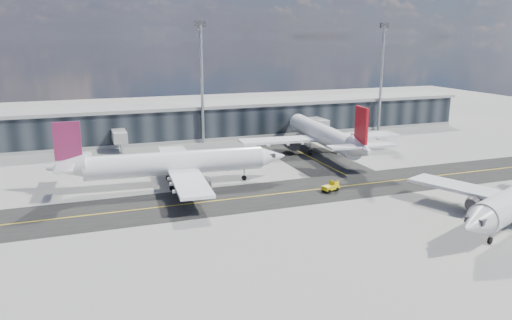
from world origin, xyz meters
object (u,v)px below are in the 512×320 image
object	(u,v)px
airliner_redtail	(324,135)
airliner_af	(172,164)
baggage_tug	(332,186)
service_van	(333,141)

from	to	relation	value
airliner_redtail	airliner_af	bearing A→B (deg)	-155.10
airliner_af	airliner_redtail	size ratio (longest dim) A/B	0.94
baggage_tug	service_van	size ratio (longest dim) A/B	0.61
airliner_redtail	baggage_tug	size ratio (longest dim) A/B	13.42
airliner_redtail	service_van	distance (m)	11.40
airliner_af	airliner_redtail	distance (m)	38.27
baggage_tug	service_van	distance (m)	38.25
airliner_af	service_van	xyz separation A→B (m)	(43.07, 21.22, -3.26)
service_van	baggage_tug	bearing A→B (deg)	-139.68
baggage_tug	service_van	xyz separation A→B (m)	(18.57, 33.44, -0.19)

